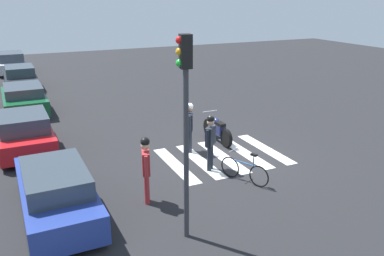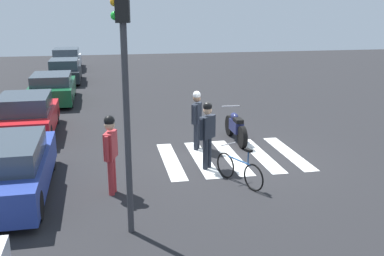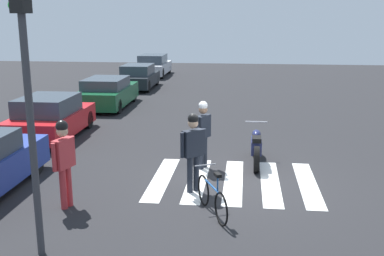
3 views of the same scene
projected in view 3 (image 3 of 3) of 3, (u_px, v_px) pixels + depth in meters
ground_plane at (233, 181)px, 11.34m from camera, size 60.00×60.00×0.00m
police_motorcycle at (256, 147)px, 12.59m from camera, size 2.12×0.62×1.07m
leaning_bicycle at (212, 198)px, 9.33m from camera, size 1.58×0.76×1.00m
officer_on_foot at (193, 146)px, 10.42m from camera, size 0.50×0.53×1.86m
officer_by_motorcycle at (203, 130)px, 12.08m from camera, size 0.62×0.40×1.83m
pedestrian_bystander at (64, 157)px, 9.53m from camera, size 0.68×0.34×1.90m
crosswalk_stripes at (233, 181)px, 11.34m from camera, size 3.21×4.05×0.01m
car_red_convertible at (50, 118)px, 15.37m from camera, size 3.95×1.90×1.42m
car_green_compact at (107, 93)px, 20.63m from camera, size 4.32×1.96×1.34m
car_black_suv at (138, 77)px, 26.02m from camera, size 4.07×1.83×1.37m
car_silver_sedan at (153, 66)px, 31.74m from camera, size 4.66×1.95×1.48m
traffic_light_pole at (25, 71)px, 7.15m from camera, size 0.27×0.35×4.70m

